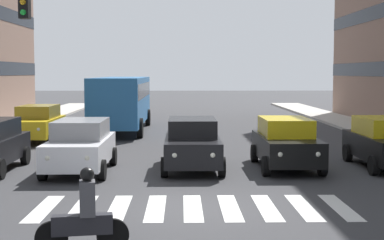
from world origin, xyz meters
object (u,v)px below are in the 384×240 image
Objects in this scene: car_2 at (192,143)px; car_row2_0 at (38,123)px; car_1 at (286,143)px; motorcycle_with_rider at (84,218)px; car_3 at (81,145)px; bus_behind_traffic at (122,98)px.

car_2 is 10.77m from car_row2_0.
car_1 reaches higher than motorcycle_with_rider.
motorcycle_with_rider is (2.15, 9.04, -0.24)m from car_2.
car_1 is at bearing 142.83° from car_row2_0.
car_2 is at bearing -172.23° from car_3.
car_1 is at bearing 118.08° from bus_behind_traffic.
car_3 is 13.59m from bus_behind_traffic.
car_2 is 1.00× the size of car_3.
car_1 is 1.00× the size of car_2.
car_3 is 1.00× the size of car_row2_0.
motorcycle_with_rider is at bearing 106.49° from car_row2_0.
car_3 is 9.21m from car_row2_0.
car_3 is 2.62× the size of motorcycle_with_rider.
car_row2_0 is 0.42× the size of bus_behind_traffic.
car_2 is at bearing 105.78° from bus_behind_traffic.
car_1 and car_3 have the same top height.
motorcycle_with_rider is (-1.54, 22.10, -1.21)m from bus_behind_traffic.
bus_behind_traffic is 6.20× the size of motorcycle_with_rider.
car_row2_0 is at bearing -67.63° from car_3.
car_row2_0 is 2.62× the size of motorcycle_with_rider.
bus_behind_traffic is at bearing -74.22° from car_2.
car_2 is at bearing 131.93° from car_row2_0.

